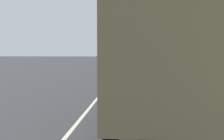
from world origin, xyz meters
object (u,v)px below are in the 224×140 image
object	(u,v)px
car_nearest_ahead	(135,70)
car_second_ahead	(134,63)
military_truck	(154,64)
car_third_ahead	(116,59)

from	to	relation	value
car_nearest_ahead	car_second_ahead	xyz separation A→B (m)	(-0.08, 15.90, -0.04)
military_truck	car_third_ahead	world-z (taller)	military_truck
military_truck	car_second_ahead	distance (m)	30.10
car_nearest_ahead	car_second_ahead	bearing A→B (deg)	90.28
military_truck	car_nearest_ahead	distance (m)	14.23
military_truck	car_nearest_ahead	size ratio (longest dim) A/B	1.70
car_nearest_ahead	military_truck	bearing A→B (deg)	-87.72
car_second_ahead	car_third_ahead	distance (m)	15.95
military_truck	car_third_ahead	distance (m)	45.83
car_third_ahead	car_nearest_ahead	bearing A→B (deg)	-83.52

